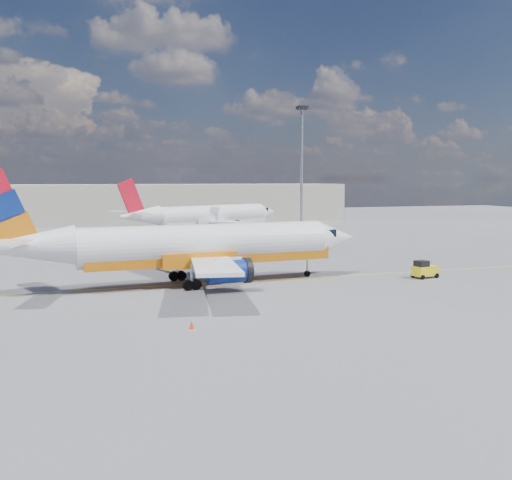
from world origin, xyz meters
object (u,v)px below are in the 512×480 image
object	(u,v)px
second_jet	(207,216)
main_jet	(194,246)
traffic_cone	(192,325)
gse_tug	(424,270)

from	to	relation	value
second_jet	main_jet	bearing A→B (deg)	-126.95
main_jet	second_jet	size ratio (longest dim) A/B	1.09
second_jet	traffic_cone	xyz separation A→B (m)	(-13.89, -57.37, -2.81)
second_jet	traffic_cone	size ratio (longest dim) A/B	52.52
main_jet	traffic_cone	bearing A→B (deg)	-106.73
gse_tug	traffic_cone	size ratio (longest dim) A/B	4.35
second_jet	traffic_cone	world-z (taller)	second_jet
traffic_cone	gse_tug	bearing A→B (deg)	25.65
second_jet	gse_tug	distance (m)	46.98
gse_tug	second_jet	bearing A→B (deg)	91.30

